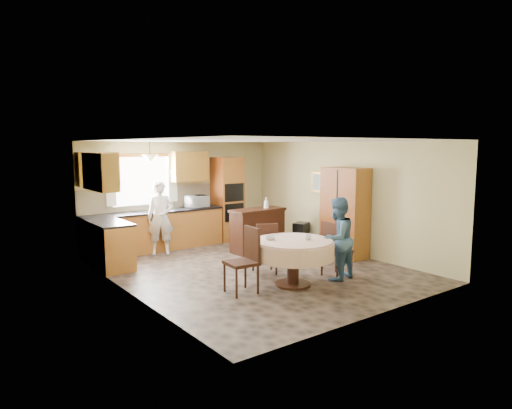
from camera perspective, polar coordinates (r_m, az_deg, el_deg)
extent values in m
cube|color=brown|center=(9.01, -0.26, -8.10)|extent=(5.00, 6.00, 0.01)
cube|color=white|center=(8.69, -0.27, 8.01)|extent=(5.00, 6.00, 0.01)
cube|color=tan|center=(11.30, -9.34, 1.39)|extent=(5.00, 0.02, 2.50)
cube|color=tan|center=(6.62, 15.39, -2.89)|extent=(5.00, 0.02, 2.50)
cube|color=tan|center=(7.56, -15.69, -1.66)|extent=(0.02, 6.00, 2.50)
cube|color=tan|center=(10.43, 10.85, 0.88)|extent=(0.02, 6.00, 2.50)
cube|color=white|center=(10.83, -14.04, 2.88)|extent=(1.40, 0.03, 1.10)
cube|color=white|center=(10.51, -17.72, 2.90)|extent=(0.22, 0.02, 1.15)
cube|color=white|center=(11.09, -10.37, 3.34)|extent=(0.22, 0.02, 1.15)
cube|color=#B57D30|center=(10.78, -12.54, -3.32)|extent=(3.30, 0.60, 0.88)
cube|color=black|center=(10.71, -12.60, -0.89)|extent=(3.30, 0.64, 0.04)
cube|color=#B57D30|center=(9.47, -17.76, -4.95)|extent=(0.60, 1.20, 0.88)
cube|color=black|center=(9.39, -17.87, -2.20)|extent=(0.64, 1.20, 0.04)
cube|color=beige|center=(10.93, -13.27, 0.73)|extent=(3.30, 0.02, 0.55)
cube|color=#A67829|center=(10.31, -19.18, 4.21)|extent=(0.85, 0.33, 0.72)
cube|color=#A67829|center=(11.18, -8.34, 4.74)|extent=(0.90, 0.33, 0.72)
cube|color=#A67829|center=(9.24, -18.91, 3.91)|extent=(0.33, 1.20, 0.72)
cube|color=#B57D30|center=(11.63, -3.58, 0.70)|extent=(0.66, 0.62, 2.12)
cube|color=black|center=(11.35, -2.72, 1.51)|extent=(0.56, 0.01, 0.45)
cube|color=black|center=(11.41, -2.71, -0.99)|extent=(0.56, 0.01, 0.45)
cone|color=beige|center=(10.36, -13.10, 5.60)|extent=(0.36, 0.36, 0.18)
cube|color=#3A1A0F|center=(10.42, 0.20, -3.38)|extent=(1.31, 0.59, 0.92)
cube|color=black|center=(11.10, 5.65, -3.70)|extent=(0.49, 0.43, 0.56)
cube|color=#B57D30|center=(10.06, 11.01, -0.98)|extent=(0.51, 1.01, 1.94)
cylinder|color=#3A1A0F|center=(7.94, 4.64, -7.50)|extent=(0.21, 0.21, 0.73)
cylinder|color=#3A1A0F|center=(8.04, 4.61, -9.89)|extent=(0.62, 0.62, 0.04)
cylinder|color=beige|center=(7.85, 4.67, -4.63)|extent=(1.34, 1.34, 0.05)
cylinder|color=beige|center=(7.88, 4.66, -5.65)|extent=(1.40, 1.40, 0.29)
cube|color=#3A1A0F|center=(7.49, -1.88, -7.32)|extent=(0.50, 0.50, 0.06)
cube|color=#3A1A0F|center=(7.53, -0.49, -4.90)|extent=(0.08, 0.45, 0.56)
cylinder|color=#3A1A0F|center=(7.30, -2.27, -9.87)|extent=(0.04, 0.04, 0.48)
cylinder|color=#3A1A0F|center=(7.52, 0.29, -9.34)|extent=(0.04, 0.04, 0.48)
cylinder|color=#3A1A0F|center=(7.62, -4.00, -9.14)|extent=(0.04, 0.04, 0.48)
cylinder|color=#3A1A0F|center=(7.83, -1.50, -8.66)|extent=(0.04, 0.04, 0.48)
cube|color=#3A1A0F|center=(8.66, 1.08, -5.63)|extent=(0.56, 0.56, 0.05)
cube|color=#3A1A0F|center=(8.42, 1.41, -4.11)|extent=(0.39, 0.20, 0.50)
cylinder|color=#3A1A0F|center=(8.47, 0.86, -7.58)|extent=(0.04, 0.04, 0.43)
cylinder|color=#3A1A0F|center=(8.69, 2.77, -7.21)|extent=(0.04, 0.04, 0.43)
cylinder|color=#3A1A0F|center=(8.75, -0.60, -7.09)|extent=(0.04, 0.04, 0.43)
cylinder|color=#3A1A0F|center=(8.97, 1.28, -6.75)|extent=(0.04, 0.04, 0.43)
cube|color=#3A1A0F|center=(8.58, 10.09, -5.72)|extent=(0.45, 0.45, 0.05)
cube|color=#3A1A0F|center=(8.38, 9.20, -4.02)|extent=(0.05, 0.42, 0.53)
cylinder|color=#3A1A0F|center=(8.38, 10.11, -7.79)|extent=(0.04, 0.04, 0.46)
cylinder|color=#3A1A0F|center=(8.65, 11.85, -7.35)|extent=(0.04, 0.04, 0.46)
cylinder|color=#3A1A0F|center=(8.63, 8.25, -7.30)|extent=(0.04, 0.04, 0.46)
cylinder|color=#3A1A0F|center=(8.90, 10.00, -6.89)|extent=(0.04, 0.04, 0.46)
cube|color=#CC8C3C|center=(10.86, 8.09, 2.75)|extent=(0.05, 0.59, 0.48)
cube|color=silver|center=(10.84, 7.98, 2.74)|extent=(0.01, 0.48, 0.38)
imported|color=silver|center=(11.13, -7.35, 0.38)|extent=(0.57, 0.43, 0.29)
imported|color=silver|center=(10.34, -11.86, -1.63)|extent=(0.70, 0.59, 1.63)
imported|color=#3C6184|center=(8.31, 10.13, -4.24)|extent=(0.81, 0.68, 1.49)
imported|color=#B2B2B2|center=(10.10, -1.66, -0.93)|extent=(0.27, 0.27, 0.05)
imported|color=silver|center=(10.47, 1.28, 0.06)|extent=(0.12, 0.12, 0.30)
imported|color=#B2B2B2|center=(7.87, 6.51, -4.08)|extent=(0.13, 0.13, 0.09)
imported|color=#B2B2B2|center=(7.85, 1.80, -4.20)|extent=(0.19, 0.19, 0.06)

